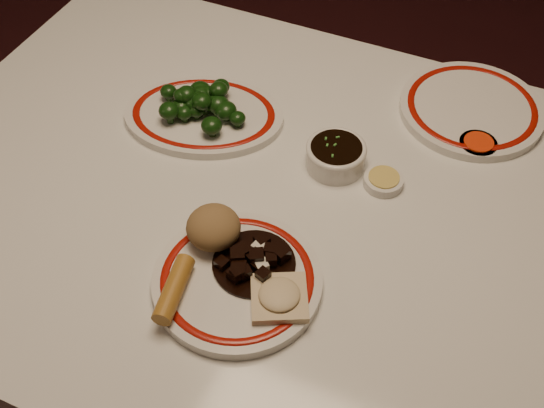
{
  "coord_description": "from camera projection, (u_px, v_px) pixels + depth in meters",
  "views": [
    {
      "loc": [
        0.31,
        -0.65,
        1.56
      ],
      "look_at": [
        0.04,
        -0.05,
        0.8
      ],
      "focal_mm": 45.0,
      "sensor_mm": 36.0,
      "label": 1
    }
  ],
  "objects": [
    {
      "name": "ground",
      "position": [
        265.0,
        399.0,
        1.65
      ],
      "size": [
        7.0,
        7.0,
        0.0
      ],
      "primitive_type": "plane",
      "color": "black",
      "rests_on": "ground"
    },
    {
      "name": "rice_mound",
      "position": [
        213.0,
        227.0,
        0.98
      ],
      "size": [
        0.08,
        0.08,
        0.06
      ],
      "primitive_type": "ellipsoid",
      "color": "olive",
      "rests_on": "main_plate"
    },
    {
      "name": "soy_bowl",
      "position": [
        336.0,
        156.0,
        1.11
      ],
      "size": [
        0.1,
        0.1,
        0.04
      ],
      "color": "silver",
      "rests_on": "dining_table"
    },
    {
      "name": "far_plate",
      "position": [
        471.0,
        109.0,
        1.21
      ],
      "size": [
        0.32,
        0.32,
        0.02
      ],
      "color": "silver",
      "rests_on": "dining_table"
    },
    {
      "name": "broccoli_plate",
      "position": [
        204.0,
        115.0,
        1.2
      ],
      "size": [
        0.33,
        0.3,
        0.02
      ],
      "color": "silver",
      "rests_on": "dining_table"
    },
    {
      "name": "stirfry_heap",
      "position": [
        253.0,
        261.0,
        0.97
      ],
      "size": [
        0.12,
        0.12,
        0.03
      ],
      "color": "black",
      "rests_on": "main_plate"
    },
    {
      "name": "fried_wonton",
      "position": [
        279.0,
        296.0,
        0.93
      ],
      "size": [
        0.1,
        0.1,
        0.02
      ],
      "color": "beige",
      "rests_on": "main_plate"
    },
    {
      "name": "sweet_sour_dish",
      "position": [
        478.0,
        146.0,
        1.15
      ],
      "size": [
        0.06,
        0.06,
        0.02
      ],
      "color": "silver",
      "rests_on": "dining_table"
    },
    {
      "name": "broccoli_pile",
      "position": [
        200.0,
        102.0,
        1.17
      ],
      "size": [
        0.17,
        0.13,
        0.05
      ],
      "color": "#23471C",
      "rests_on": "broccoli_plate"
    },
    {
      "name": "dining_table",
      "position": [
        262.0,
        230.0,
        1.16
      ],
      "size": [
        1.2,
        0.9,
        0.75
      ],
      "color": "silver",
      "rests_on": "ground"
    },
    {
      "name": "spring_roll",
      "position": [
        174.0,
        289.0,
        0.93
      ],
      "size": [
        0.05,
        0.11,
        0.03
      ],
      "primitive_type": "cylinder",
      "rotation": [
        1.57,
        0.0,
        0.18
      ],
      "color": "#AD772A",
      "rests_on": "main_plate"
    },
    {
      "name": "main_plate",
      "position": [
        237.0,
        281.0,
        0.97
      ],
      "size": [
        0.31,
        0.31,
        0.02
      ],
      "color": "silver",
      "rests_on": "dining_table"
    },
    {
      "name": "mustard_dish",
      "position": [
        383.0,
        181.0,
        1.09
      ],
      "size": [
        0.06,
        0.06,
        0.02
      ],
      "color": "silver",
      "rests_on": "dining_table"
    }
  ]
}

